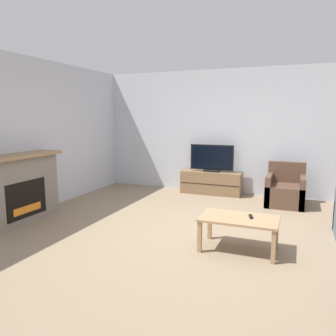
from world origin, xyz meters
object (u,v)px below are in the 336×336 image
object	(u,v)px
tv_stand	(211,183)
armchair	(285,191)
coffee_table	(239,222)
tv	(212,159)
fireplace	(17,188)
remote	(251,216)

from	to	relation	value
tv_stand	armchair	world-z (taller)	armchair
tv_stand	coffee_table	distance (m)	3.10
tv	coffee_table	distance (m)	3.12
tv	coffee_table	size ratio (longest dim) A/B	0.99
armchair	coffee_table	size ratio (longest dim) A/B	0.84
tv_stand	armchair	size ratio (longest dim) A/B	1.64
armchair	fireplace	bearing A→B (deg)	-145.40
tv_stand	armchair	bearing A→B (deg)	-13.74
tv	armchair	bearing A→B (deg)	-13.66
tv	coffee_table	xyz separation A→B (m)	(1.10, -2.89, -0.40)
tv_stand	armchair	xyz separation A→B (m)	(1.55, -0.38, 0.02)
coffee_table	remote	world-z (taller)	remote
armchair	coffee_table	distance (m)	2.56
coffee_table	armchair	bearing A→B (deg)	79.82
tv_stand	remote	distance (m)	3.09
coffee_table	remote	xyz separation A→B (m)	(0.13, 0.06, 0.07)
fireplace	remote	size ratio (longest dim) A/B	10.09
fireplace	coffee_table	world-z (taller)	fireplace
fireplace	tv	bearing A→B (deg)	52.43
tv_stand	remote	xyz separation A→B (m)	(1.24, -2.83, 0.19)
fireplace	remote	distance (m)	3.62
fireplace	armchair	bearing A→B (deg)	34.60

